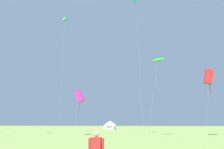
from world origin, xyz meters
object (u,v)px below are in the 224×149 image
Objects in this scene: kite_magenta_box at (79,97)px; festival_tent_center at (110,125)px; kite_green_parafoil at (158,60)px; kite_green_box at (64,20)px; kite_red_box at (209,77)px.

kite_magenta_box is 1.68× the size of festival_tent_center.
kite_green_parafoil reaches higher than kite_magenta_box.
kite_green_parafoil is 0.40× the size of kite_green_box.
kite_green_box is at bearing -116.37° from festival_tent_center.
kite_green_box reaches higher than kite_red_box.
kite_red_box is 2.47× the size of festival_tent_center.
festival_tent_center is (10.30, 20.77, -31.44)m from kite_green_box.
kite_green_box is at bearing 122.44° from kite_magenta_box.
kite_green_box is 2.96× the size of kite_red_box.
kite_green_parafoil reaches higher than kite_red_box.
kite_magenta_box is at bearing -172.39° from kite_green_parafoil.
festival_tent_center is at bearing 93.44° from kite_magenta_box.
kite_red_box reaches higher than festival_tent_center.
kite_red_box is at bearing -25.16° from kite_green_box.
festival_tent_center is at bearing 124.06° from kite_red_box.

